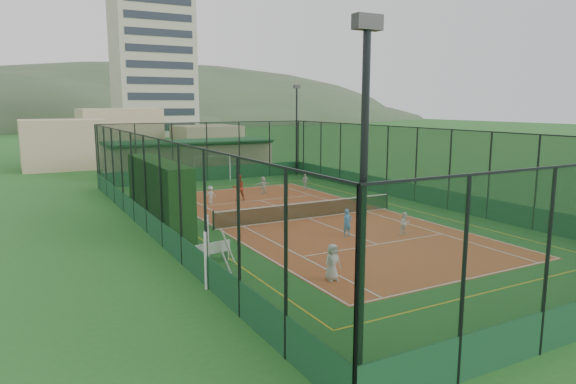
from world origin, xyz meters
The scene contains 21 objects.
ground centered at (0.00, 0.00, 0.00)m, with size 300.00×300.00×0.00m, color #1F5B22.
court_slab centered at (0.00, 0.00, 0.01)m, with size 11.17×23.97×0.01m, color #B94629.
tennis_net centered at (0.00, 0.00, 0.53)m, with size 11.67×0.12×1.06m, color black, non-canonical shape.
perimeter_fence centered at (0.00, 0.00, 2.50)m, with size 18.12×34.12×5.00m, color black, non-canonical shape.
floodlight_sw centered at (-8.60, -16.60, 4.12)m, with size 0.60×0.26×8.25m, color black, non-canonical shape.
floodlight_ne centered at (8.60, 16.60, 4.12)m, with size 0.60×0.26×8.25m, color black, non-canonical shape.
clubhouse centered at (0.00, 22.00, 1.57)m, with size 15.20×7.20×3.15m, color tan, non-canonical shape.
apartment_tower centered at (12.00, 82.00, 15.00)m, with size 15.00×12.00×30.00m, color beige.
distant_hills centered at (0.00, 150.00, 0.00)m, with size 200.00×60.00×24.00m, color #384C33, non-canonical shape.
hedge_left centered at (-8.30, 1.19, 1.85)m, with size 1.27×8.46×3.70m, color black.
white_bench centered at (-7.80, -5.19, 0.46)m, with size 1.62×0.45×0.91m, color white, non-canonical shape.
futsal_goal_near centered at (-8.54, -6.74, 1.01)m, with size 0.91×3.14×2.03m, color white, non-canonical shape.
futsal_goal_far centered at (0.63, 17.51, 1.02)m, with size 3.15×0.91×2.03m, color white, non-canonical shape.
child_near_left centered at (-4.64, -9.56, 0.71)m, with size 0.69×0.45×1.41m, color silver.
child_near_mid centered at (-0.40, -4.48, 0.71)m, with size 0.51×0.33×1.40m, color #4E92DE.
child_near_right centered at (2.36, -5.59, 0.59)m, with size 0.57×0.44×1.16m, color white.
child_far_left centered at (-3.43, 6.93, 0.60)m, with size 0.76×0.44×1.18m, color white.
child_far_right centered at (5.02, 8.89, 0.63)m, with size 0.73×0.30×1.25m, color silver.
child_far_back centered at (1.38, 8.83, 0.64)m, with size 1.17×0.37×1.26m, color white.
coach centered at (-1.31, 7.09, 0.90)m, with size 0.86×0.67×1.77m, color red.
tennis_balls centered at (-0.54, 1.60, 0.04)m, with size 5.20×1.20×0.07m.
Camera 1 is at (-14.88, -24.93, 6.54)m, focal length 32.00 mm.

